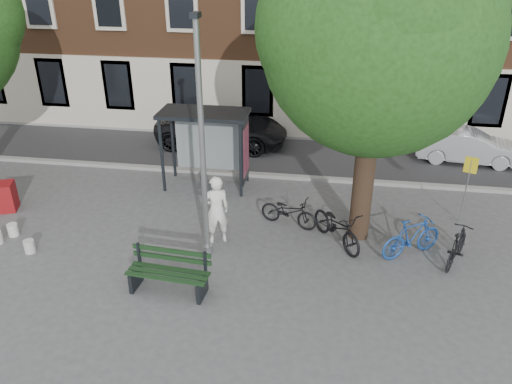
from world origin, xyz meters
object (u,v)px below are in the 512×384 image
at_px(lamppost, 203,156).
at_px(notice_sign, 469,175).
at_px(bike_d, 457,246).
at_px(car_dark, 222,128).
at_px(red_stand, 0,197).
at_px(bike_a, 289,211).
at_px(bench, 169,274).
at_px(bike_b, 412,237).
at_px(bike_c, 337,226).
at_px(car_silver, 468,146).
at_px(bus_shelter, 217,132).
at_px(painter, 216,210).

bearing_deg(lamppost, notice_sign, 21.19).
relative_size(bike_d, car_dark, 0.31).
relative_size(lamppost, red_stand, 6.79).
distance_m(bike_a, bike_d, 4.61).
height_order(bike_d, red_stand, bike_d).
bearing_deg(bike_d, lamppost, 31.24).
bearing_deg(bench, lamppost, 78.38).
relative_size(bike_b, notice_sign, 0.89).
bearing_deg(car_dark, bike_d, -132.96).
distance_m(lamppost, bike_d, 6.85).
bearing_deg(bike_c, car_silver, 17.94).
distance_m(car_silver, notice_sign, 5.04).
relative_size(bus_shelter, bike_a, 1.63).
distance_m(bike_a, bike_b, 3.49).
bearing_deg(bike_a, notice_sign, -60.66).
bearing_deg(bench, bike_d, 22.35).
bearing_deg(car_silver, bus_shelter, 116.71).
height_order(bike_a, bike_d, bike_d).
bearing_deg(red_stand, bench, -25.58).
distance_m(car_dark, car_silver, 9.48).
bearing_deg(bike_d, painter, 25.87).
bearing_deg(bike_b, bench, 79.71).
height_order(bike_b, red_stand, bike_b).
xyz_separation_m(car_silver, red_stand, (-15.04, -6.19, -0.17)).
bearing_deg(bike_a, car_dark, 47.00).
xyz_separation_m(bus_shelter, bench, (0.11, -5.82, -1.46)).
distance_m(painter, notice_sign, 7.20).
relative_size(lamppost, bike_a, 3.50).
xyz_separation_m(bike_a, bike_d, (4.44, -1.25, 0.04)).
relative_size(bike_c, notice_sign, 1.00).
distance_m(bus_shelter, red_stand, 6.99).
relative_size(lamppost, car_dark, 1.16).
height_order(bike_a, bike_b, bike_b).
relative_size(lamppost, bike_b, 3.31).
xyz_separation_m(bike_d, red_stand, (-13.29, 0.82, -0.05)).
relative_size(car_dark, notice_sign, 2.52).
bearing_deg(red_stand, bus_shelter, 23.92).
bearing_deg(lamppost, bike_c, 15.98).
xyz_separation_m(bike_a, bike_c, (1.39, -0.80, 0.09)).
bearing_deg(bus_shelter, car_dark, 100.29).
distance_m(bike_d, red_stand, 13.32).
bearing_deg(painter, lamppost, 52.40).
bearing_deg(bike_c, bench, 178.76).
xyz_separation_m(painter, bike_b, (5.19, 0.10, -0.43)).
bearing_deg(red_stand, car_dark, 49.53).
bearing_deg(bike_b, red_stand, 54.20).
bearing_deg(notice_sign, car_dark, 168.80).
bearing_deg(bike_c, bike_a, 114.18).
bearing_deg(car_dark, bike_a, -151.05).
height_order(lamppost, car_silver, lamppost).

